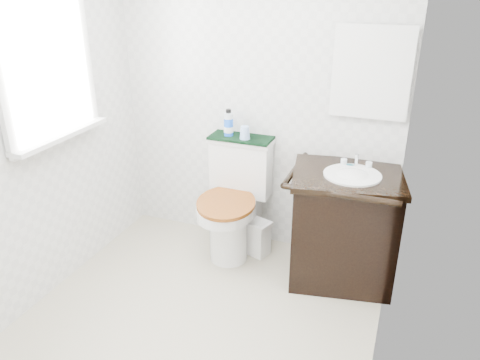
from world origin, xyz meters
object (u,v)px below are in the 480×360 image
Objects in this scene: mouthwash_bottle at (229,124)px; vanity at (344,224)px; trash_bin at (257,237)px; toilet at (235,206)px; cup at (245,133)px.

vanity is at bearing -10.89° from mouthwash_bottle.
vanity reaches higher than trash_bin.
cup reaches higher than toilet.
mouthwash_bottle is (-0.10, 0.12, 0.62)m from toilet.
cup is at bearing 169.43° from vanity.
cup reaches higher than vanity.
toilet is 0.59m from cup.
mouthwash_bottle reaches higher than vanity.
toilet is 0.98× the size of vanity.
mouthwash_bottle is 2.11× the size of cup.
vanity is at bearing -5.20° from trash_bin.
trash_bin is (-0.66, 0.06, -0.29)m from vanity.
cup is at bearing 63.85° from toilet.
vanity is 1.13m from mouthwash_bottle.
mouthwash_bottle reaches higher than toilet.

